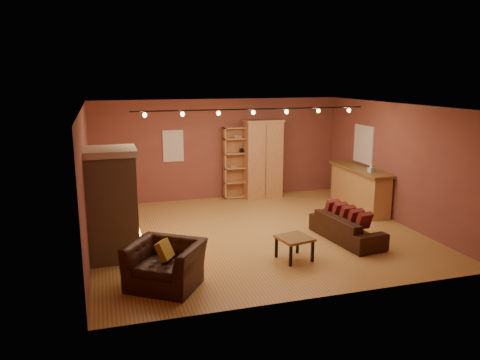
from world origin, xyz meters
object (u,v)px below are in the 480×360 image
object	(u,v)px
bar_counter	(359,188)
loveseat	(347,223)
armoire	(263,159)
armchair	(165,257)
coffee_table	(294,240)
fireplace	(112,204)
bookcase	(237,162)

from	to	relation	value
bar_counter	loveseat	distance (m)	2.54
armoire	loveseat	bearing A→B (deg)	-82.71
armchair	bar_counter	bearing A→B (deg)	64.16
armchair	coffee_table	world-z (taller)	armchair
fireplace	bookcase	xyz separation A→B (m)	(3.54, 3.74, -0.03)
bookcase	armchair	world-z (taller)	bookcase
armoire	bar_counter	distance (m)	2.83
bookcase	armchair	size ratio (longest dim) A/B	1.48
bookcase	bar_counter	distance (m)	3.46
coffee_table	bookcase	bearing A→B (deg)	86.70
loveseat	bookcase	bearing A→B (deg)	9.29
loveseat	coffee_table	world-z (taller)	loveseat
fireplace	loveseat	bearing A→B (deg)	-4.78
loveseat	armoire	bearing A→B (deg)	0.30
fireplace	loveseat	size ratio (longest dim) A/B	1.12
bookcase	coffee_table	size ratio (longest dim) A/B	2.93
fireplace	coffee_table	bearing A→B (deg)	-18.34
bookcase	armoire	world-z (taller)	armoire
fireplace	bookcase	world-z (taller)	fireplace
bar_counter	armchair	world-z (taller)	bar_counter
fireplace	bar_counter	distance (m)	6.47
loveseat	armchair	size ratio (longest dim) A/B	1.39
bar_counter	coffee_table	world-z (taller)	bar_counter
bar_counter	coffee_table	size ratio (longest dim) A/B	3.29
fireplace	armchair	xyz separation A→B (m)	(0.76, -1.53, -0.56)
fireplace	coffee_table	world-z (taller)	fireplace
armchair	armoire	bearing A→B (deg)	89.78
armoire	loveseat	world-z (taller)	armoire
bookcase	bar_counter	bearing A→B (deg)	-37.79
armoire	bar_counter	xyz separation A→B (m)	(2.00, -1.92, -0.56)
bookcase	armoire	size ratio (longest dim) A/B	0.91
armoire	fireplace	bearing A→B (deg)	-139.91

